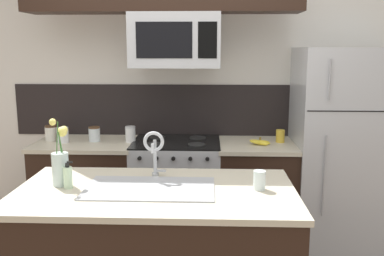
{
  "coord_description": "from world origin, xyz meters",
  "views": [
    {
      "loc": [
        0.28,
        -2.75,
        1.73
      ],
      "look_at": [
        0.16,
        0.27,
        1.16
      ],
      "focal_mm": 40.0,
      "sensor_mm": 36.0,
      "label": 1
    }
  ],
  "objects_px": {
    "refrigerator": "(343,148)",
    "spare_glass": "(259,180)",
    "sink_faucet": "(154,148)",
    "dish_soap_bottle": "(68,177)",
    "storage_jar_tall": "(51,133)",
    "storage_jar_short": "(94,134)",
    "storage_jar_squat": "(130,134)",
    "storage_jar_medium": "(63,135)",
    "microwave": "(175,41)",
    "banana_bunch": "(260,142)",
    "stove_range": "(177,191)",
    "coffee_tin": "(280,136)",
    "flower_vase": "(61,166)"
  },
  "relations": [
    {
      "from": "refrigerator",
      "to": "flower_vase",
      "type": "relative_size",
      "value": 4.19
    },
    {
      "from": "stove_range",
      "to": "storage_jar_squat",
      "type": "distance_m",
      "value": 0.66
    },
    {
      "from": "stove_range",
      "to": "dish_soap_bottle",
      "type": "xyz_separation_m",
      "value": [
        -0.54,
        -1.26,
        0.52
      ]
    },
    {
      "from": "stove_range",
      "to": "microwave",
      "type": "relative_size",
      "value": 1.25
    },
    {
      "from": "storage_jar_squat",
      "to": "sink_faucet",
      "type": "height_order",
      "value": "sink_faucet"
    },
    {
      "from": "refrigerator",
      "to": "flower_vase",
      "type": "bearing_deg",
      "value": -149.42
    },
    {
      "from": "banana_bunch",
      "to": "storage_jar_medium",
      "type": "bearing_deg",
      "value": 179.04
    },
    {
      "from": "storage_jar_squat",
      "to": "sink_faucet",
      "type": "distance_m",
      "value": 1.1
    },
    {
      "from": "storage_jar_squat",
      "to": "storage_jar_short",
      "type": "bearing_deg",
      "value": 176.27
    },
    {
      "from": "sink_faucet",
      "to": "spare_glass",
      "type": "distance_m",
      "value": 0.69
    },
    {
      "from": "sink_faucet",
      "to": "dish_soap_bottle",
      "type": "bearing_deg",
      "value": -154.97
    },
    {
      "from": "banana_bunch",
      "to": "spare_glass",
      "type": "xyz_separation_m",
      "value": [
        -0.14,
        -1.17,
        0.03
      ]
    },
    {
      "from": "stove_range",
      "to": "storage_jar_squat",
      "type": "bearing_deg",
      "value": 179.4
    },
    {
      "from": "refrigerator",
      "to": "storage_jar_medium",
      "type": "xyz_separation_m",
      "value": [
        -2.45,
        -0.05,
        0.11
      ]
    },
    {
      "from": "storage_jar_medium",
      "to": "banana_bunch",
      "type": "relative_size",
      "value": 0.71
    },
    {
      "from": "storage_jar_short",
      "to": "flower_vase",
      "type": "height_order",
      "value": "flower_vase"
    },
    {
      "from": "storage_jar_short",
      "to": "flower_vase",
      "type": "relative_size",
      "value": 0.32
    },
    {
      "from": "banana_bunch",
      "to": "sink_faucet",
      "type": "height_order",
      "value": "sink_faucet"
    },
    {
      "from": "banana_bunch",
      "to": "coffee_tin",
      "type": "xyz_separation_m",
      "value": [
        0.19,
        0.11,
        0.03
      ]
    },
    {
      "from": "storage_jar_tall",
      "to": "storage_jar_short",
      "type": "xyz_separation_m",
      "value": [
        0.4,
        -0.01,
        -0.0
      ]
    },
    {
      "from": "dish_soap_bottle",
      "to": "spare_glass",
      "type": "bearing_deg",
      "value": 1.1
    },
    {
      "from": "coffee_tin",
      "to": "dish_soap_bottle",
      "type": "bearing_deg",
      "value": -138.06
    },
    {
      "from": "storage_jar_medium",
      "to": "banana_bunch",
      "type": "bearing_deg",
      "value": -0.96
    },
    {
      "from": "microwave",
      "to": "storage_jar_squat",
      "type": "xyz_separation_m",
      "value": [
        -0.4,
        0.03,
        -0.81
      ]
    },
    {
      "from": "refrigerator",
      "to": "storage_jar_medium",
      "type": "bearing_deg",
      "value": -178.76
    },
    {
      "from": "refrigerator",
      "to": "dish_soap_bottle",
      "type": "height_order",
      "value": "refrigerator"
    },
    {
      "from": "microwave",
      "to": "banana_bunch",
      "type": "xyz_separation_m",
      "value": [
        0.72,
        -0.04,
        -0.85
      ]
    },
    {
      "from": "microwave",
      "to": "coffee_tin",
      "type": "bearing_deg",
      "value": 4.46
    },
    {
      "from": "stove_range",
      "to": "storage_jar_short",
      "type": "height_order",
      "value": "storage_jar_short"
    },
    {
      "from": "flower_vase",
      "to": "spare_glass",
      "type": "bearing_deg",
      "value": -1.89
    },
    {
      "from": "microwave",
      "to": "flower_vase",
      "type": "xyz_separation_m",
      "value": [
        -0.61,
        -1.18,
        -0.76
      ]
    },
    {
      "from": "storage_jar_tall",
      "to": "storage_jar_medium",
      "type": "height_order",
      "value": "storage_jar_tall"
    },
    {
      "from": "storage_jar_medium",
      "to": "sink_faucet",
      "type": "bearing_deg",
      "value": -46.92
    },
    {
      "from": "spare_glass",
      "to": "flower_vase",
      "type": "height_order",
      "value": "flower_vase"
    },
    {
      "from": "dish_soap_bottle",
      "to": "storage_jar_squat",
      "type": "bearing_deg",
      "value": 83.66
    },
    {
      "from": "coffee_tin",
      "to": "storage_jar_tall",
      "type": "bearing_deg",
      "value": -179.64
    },
    {
      "from": "refrigerator",
      "to": "spare_glass",
      "type": "bearing_deg",
      "value": -124.77
    },
    {
      "from": "storage_jar_short",
      "to": "sink_faucet",
      "type": "height_order",
      "value": "sink_faucet"
    },
    {
      "from": "microwave",
      "to": "storage_jar_medium",
      "type": "height_order",
      "value": "microwave"
    },
    {
      "from": "storage_jar_tall",
      "to": "banana_bunch",
      "type": "distance_m",
      "value": 1.85
    },
    {
      "from": "refrigerator",
      "to": "spare_glass",
      "type": "xyz_separation_m",
      "value": [
        -0.87,
        -1.26,
        0.1
      ]
    },
    {
      "from": "storage_jar_squat",
      "to": "dish_soap_bottle",
      "type": "height_order",
      "value": "dish_soap_bottle"
    },
    {
      "from": "storage_jar_squat",
      "to": "coffee_tin",
      "type": "bearing_deg",
      "value": 2.0
    },
    {
      "from": "storage_jar_squat",
      "to": "microwave",
      "type": "bearing_deg",
      "value": -3.56
    },
    {
      "from": "stove_range",
      "to": "flower_vase",
      "type": "height_order",
      "value": "flower_vase"
    },
    {
      "from": "storage_jar_tall",
      "to": "storage_jar_squat",
      "type": "relative_size",
      "value": 0.97
    },
    {
      "from": "refrigerator",
      "to": "storage_jar_squat",
      "type": "height_order",
      "value": "refrigerator"
    },
    {
      "from": "storage_jar_medium",
      "to": "coffee_tin",
      "type": "height_order",
      "value": "storage_jar_medium"
    },
    {
      "from": "refrigerator",
      "to": "spare_glass",
      "type": "relative_size",
      "value": 15.24
    },
    {
      "from": "storage_jar_tall",
      "to": "coffee_tin",
      "type": "distance_m",
      "value": 2.04
    }
  ]
}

